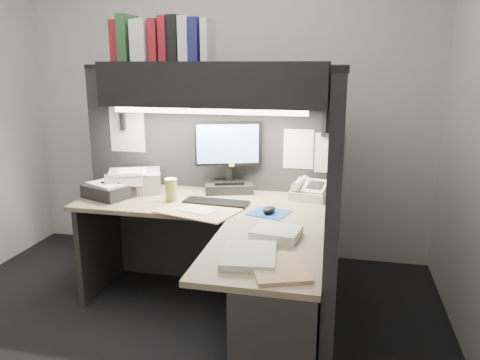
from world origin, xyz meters
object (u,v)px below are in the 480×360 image
(overhead_shelf, at_px, (213,84))
(telephone, at_px, (310,191))
(desk, at_px, (231,280))
(monitor, at_px, (229,164))
(printer, at_px, (135,181))
(notebook_stack, at_px, (109,191))
(coffee_cup, at_px, (171,191))
(keyboard, at_px, (216,203))

(overhead_shelf, height_order, telephone, overhead_shelf)
(desk, distance_m, telephone, 0.93)
(monitor, bearing_deg, desk, -92.81)
(desk, height_order, telephone, telephone)
(telephone, bearing_deg, overhead_shelf, -165.61)
(printer, xyz_separation_m, notebook_stack, (-0.11, -0.19, -0.03))
(desk, xyz_separation_m, coffee_cup, (-0.54, 0.50, 0.36))
(coffee_cup, bearing_deg, telephone, 16.98)
(keyboard, bearing_deg, coffee_cup, -175.14)
(overhead_shelf, xyz_separation_m, notebook_stack, (-0.69, -0.25, -0.72))
(overhead_shelf, bearing_deg, keyboard, -72.43)
(coffee_cup, distance_m, notebook_stack, 0.46)
(printer, bearing_deg, telephone, -19.29)
(overhead_shelf, relative_size, coffee_cup, 10.49)
(desk, bearing_deg, monitor, 104.65)
(desk, height_order, keyboard, keyboard)
(printer, distance_m, notebook_stack, 0.22)
(monitor, distance_m, keyboard, 0.37)
(keyboard, xyz_separation_m, notebook_stack, (-0.77, 0.00, 0.04))
(monitor, relative_size, telephone, 2.02)
(overhead_shelf, xyz_separation_m, printer, (-0.59, -0.06, -0.70))
(telephone, bearing_deg, monitor, -171.39)
(desk, distance_m, coffee_cup, 0.82)
(keyboard, xyz_separation_m, telephone, (0.60, 0.27, 0.04))
(coffee_cup, bearing_deg, desk, -42.97)
(coffee_cup, height_order, notebook_stack, coffee_cup)
(keyboard, height_order, printer, printer)
(coffee_cup, bearing_deg, notebook_stack, 179.12)
(desk, xyz_separation_m, notebook_stack, (-0.99, 0.51, 0.33))
(coffee_cup, xyz_separation_m, notebook_stack, (-0.46, 0.01, -0.03))
(keyboard, distance_m, printer, 0.70)
(overhead_shelf, distance_m, keyboard, 0.80)
(overhead_shelf, relative_size, telephone, 6.12)
(desk, distance_m, printer, 1.18)
(keyboard, distance_m, coffee_cup, 0.32)
(coffee_cup, bearing_deg, overhead_shelf, 47.19)
(overhead_shelf, height_order, notebook_stack, overhead_shelf)
(monitor, relative_size, notebook_stack, 1.68)
(keyboard, bearing_deg, overhead_shelf, 111.70)
(overhead_shelf, bearing_deg, notebook_stack, -160.45)
(overhead_shelf, bearing_deg, desk, -68.21)
(notebook_stack, bearing_deg, keyboard, -0.22)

